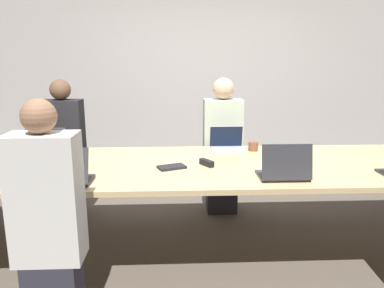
{
  "coord_description": "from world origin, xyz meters",
  "views": [
    {
      "loc": [
        -0.33,
        -3.01,
        1.64
      ],
      "look_at": [
        -0.19,
        0.1,
        0.93
      ],
      "focal_mm": 35.0,
      "sensor_mm": 36.0,
      "label": 1
    }
  ],
  "objects_px": {
    "person_far_center": "(222,148)",
    "person_near_left": "(48,222)",
    "laptop_far_center": "(227,143)",
    "cup_far_center": "(253,146)",
    "cup_near_left": "(29,178)",
    "laptop_near_left": "(66,174)",
    "cup_far_left": "(74,149)",
    "laptop_far_left": "(45,146)",
    "person_far_left": "(65,150)",
    "laptop_near_midright": "(284,169)",
    "bottle_near_left": "(35,166)",
    "stapler": "(207,163)"
  },
  "relations": [
    {
      "from": "laptop_near_left",
      "to": "laptop_far_left",
      "type": "bearing_deg",
      "value": -63.57
    },
    {
      "from": "laptop_near_left",
      "to": "cup_far_left",
      "type": "bearing_deg",
      "value": -78.68
    },
    {
      "from": "cup_near_left",
      "to": "laptop_far_center",
      "type": "bearing_deg",
      "value": 32.71
    },
    {
      "from": "cup_near_left",
      "to": "laptop_near_midright",
      "type": "bearing_deg",
      "value": 1.18
    },
    {
      "from": "bottle_near_left",
      "to": "laptop_far_left",
      "type": "bearing_deg",
      "value": 103.34
    },
    {
      "from": "laptop_far_left",
      "to": "cup_far_left",
      "type": "xyz_separation_m",
      "value": [
        0.28,
        -0.06,
        -0.01
      ]
    },
    {
      "from": "laptop_far_center",
      "to": "cup_far_center",
      "type": "xyz_separation_m",
      "value": [
        0.25,
        -0.07,
        -0.02
      ]
    },
    {
      "from": "laptop_near_midright",
      "to": "laptop_near_left",
      "type": "bearing_deg",
      "value": 1.31
    },
    {
      "from": "cup_far_left",
      "to": "person_near_left",
      "type": "relative_size",
      "value": 0.07
    },
    {
      "from": "laptop_near_midright",
      "to": "cup_near_left",
      "type": "xyz_separation_m",
      "value": [
        -1.81,
        -0.04,
        -0.03
      ]
    },
    {
      "from": "cup_far_center",
      "to": "laptop_near_left",
      "type": "bearing_deg",
      "value": -149.02
    },
    {
      "from": "laptop_far_center",
      "to": "person_near_left",
      "type": "bearing_deg",
      "value": -131.6
    },
    {
      "from": "cup_far_left",
      "to": "laptop_near_left",
      "type": "xyz_separation_m",
      "value": [
        0.17,
        -0.85,
        0.02
      ]
    },
    {
      "from": "cup_far_center",
      "to": "laptop_far_left",
      "type": "relative_size",
      "value": 0.25
    },
    {
      "from": "person_near_left",
      "to": "laptop_far_center",
      "type": "bearing_deg",
      "value": -131.6
    },
    {
      "from": "person_far_left",
      "to": "cup_far_left",
      "type": "xyz_separation_m",
      "value": [
        0.23,
        -0.48,
        0.13
      ]
    },
    {
      "from": "person_far_left",
      "to": "laptop_near_left",
      "type": "distance_m",
      "value": 1.39
    },
    {
      "from": "cup_near_left",
      "to": "bottle_near_left",
      "type": "xyz_separation_m",
      "value": [
        -0.02,
        0.16,
        0.04
      ]
    },
    {
      "from": "laptop_far_center",
      "to": "cup_far_center",
      "type": "relative_size",
      "value": 3.49
    },
    {
      "from": "person_far_left",
      "to": "person_far_center",
      "type": "bearing_deg",
      "value": -0.83
    },
    {
      "from": "cup_far_left",
      "to": "laptop_far_center",
      "type": "bearing_deg",
      "value": 4.98
    },
    {
      "from": "person_far_center",
      "to": "person_near_left",
      "type": "height_order",
      "value": "person_far_center"
    },
    {
      "from": "person_far_center",
      "to": "laptop_near_left",
      "type": "distance_m",
      "value": 1.82
    },
    {
      "from": "laptop_far_center",
      "to": "stapler",
      "type": "bearing_deg",
      "value": -113.28
    },
    {
      "from": "laptop_far_left",
      "to": "cup_near_left",
      "type": "relative_size",
      "value": 3.71
    },
    {
      "from": "laptop_near_midright",
      "to": "bottle_near_left",
      "type": "relative_size",
      "value": 1.75
    },
    {
      "from": "laptop_far_left",
      "to": "cup_far_left",
      "type": "relative_size",
      "value": 3.46
    },
    {
      "from": "cup_near_left",
      "to": "cup_far_center",
      "type": "bearing_deg",
      "value": 27.19
    },
    {
      "from": "laptop_far_left",
      "to": "bottle_near_left",
      "type": "distance_m",
      "value": 0.78
    },
    {
      "from": "laptop_far_center",
      "to": "cup_far_left",
      "type": "height_order",
      "value": "laptop_far_center"
    },
    {
      "from": "cup_far_center",
      "to": "person_far_left",
      "type": "bearing_deg",
      "value": 167.57
    },
    {
      "from": "laptop_far_left",
      "to": "cup_far_left",
      "type": "bearing_deg",
      "value": -12.25
    },
    {
      "from": "cup_far_center",
      "to": "bottle_near_left",
      "type": "xyz_separation_m",
      "value": [
        -1.78,
        -0.75,
        0.05
      ]
    },
    {
      "from": "laptop_far_left",
      "to": "person_near_left",
      "type": "xyz_separation_m",
      "value": [
        0.46,
        -1.35,
        -0.15
      ]
    },
    {
      "from": "cup_far_center",
      "to": "person_near_left",
      "type": "bearing_deg",
      "value": -138.15
    },
    {
      "from": "laptop_near_midright",
      "to": "laptop_near_left",
      "type": "relative_size",
      "value": 1.09
    },
    {
      "from": "laptop_far_center",
      "to": "cup_far_center",
      "type": "bearing_deg",
      "value": -15.2
    },
    {
      "from": "laptop_near_left",
      "to": "cup_near_left",
      "type": "height_order",
      "value": "laptop_near_left"
    },
    {
      "from": "laptop_far_center",
      "to": "laptop_near_left",
      "type": "xyz_separation_m",
      "value": [
        -1.26,
        -0.97,
        0.01
      ]
    },
    {
      "from": "person_near_left",
      "to": "cup_far_center",
      "type": "bearing_deg",
      "value": -138.15
    },
    {
      "from": "person_far_left",
      "to": "laptop_near_left",
      "type": "xyz_separation_m",
      "value": [
        0.4,
        -1.33,
        0.16
      ]
    },
    {
      "from": "laptop_near_midright",
      "to": "person_far_left",
      "type": "bearing_deg",
      "value": -33.46
    },
    {
      "from": "laptop_far_center",
      "to": "laptop_near_left",
      "type": "relative_size",
      "value": 0.96
    },
    {
      "from": "cup_far_left",
      "to": "laptop_near_left",
      "type": "distance_m",
      "value": 0.87
    },
    {
      "from": "laptop_near_left",
      "to": "cup_far_center",
      "type": "bearing_deg",
      "value": -149.02
    },
    {
      "from": "laptop_far_center",
      "to": "person_far_center",
      "type": "bearing_deg",
      "value": 89.66
    },
    {
      "from": "person_far_center",
      "to": "cup_far_center",
      "type": "xyz_separation_m",
      "value": [
        0.25,
        -0.4,
        0.11
      ]
    },
    {
      "from": "cup_far_center",
      "to": "bottle_near_left",
      "type": "height_order",
      "value": "bottle_near_left"
    },
    {
      "from": "stapler",
      "to": "cup_far_left",
      "type": "bearing_deg",
      "value": 127.68
    },
    {
      "from": "laptop_far_left",
      "to": "stapler",
      "type": "bearing_deg",
      "value": -18.57
    }
  ]
}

